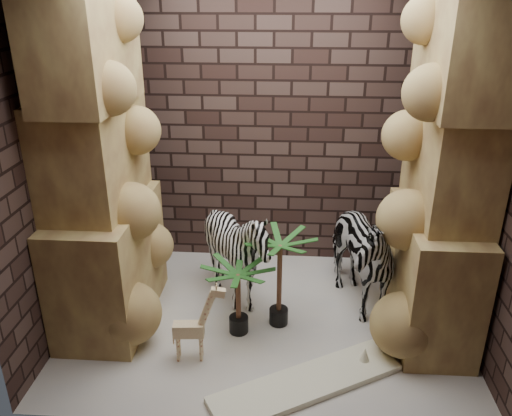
# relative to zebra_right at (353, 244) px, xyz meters

# --- Properties ---
(floor) EXTENTS (3.50, 3.50, 0.00)m
(floor) POSITION_rel_zebra_right_xyz_m (-0.79, -0.32, -0.65)
(floor) COLOR beige
(floor) RESTS_ON ground
(wall_back) EXTENTS (3.50, 0.00, 3.50)m
(wall_back) POSITION_rel_zebra_right_xyz_m (-0.79, 0.93, 0.85)
(wall_back) COLOR black
(wall_back) RESTS_ON ground
(wall_front) EXTENTS (3.50, 0.00, 3.50)m
(wall_front) POSITION_rel_zebra_right_xyz_m (-0.79, -1.57, 0.85)
(wall_front) COLOR black
(wall_front) RESTS_ON ground
(wall_left) EXTENTS (0.00, 3.00, 3.00)m
(wall_left) POSITION_rel_zebra_right_xyz_m (-2.54, -0.32, 0.85)
(wall_left) COLOR black
(wall_left) RESTS_ON ground
(wall_right) EXTENTS (0.00, 3.00, 3.00)m
(wall_right) POSITION_rel_zebra_right_xyz_m (0.96, -0.32, 0.85)
(wall_right) COLOR black
(wall_right) RESTS_ON ground
(rock_pillar_left) EXTENTS (0.68, 1.30, 3.00)m
(rock_pillar_left) POSITION_rel_zebra_right_xyz_m (-2.19, -0.32, 0.85)
(rock_pillar_left) COLOR #D7C46F
(rock_pillar_left) RESTS_ON floor
(rock_pillar_right) EXTENTS (0.58, 1.25, 3.00)m
(rock_pillar_right) POSITION_rel_zebra_right_xyz_m (0.63, -0.32, 0.85)
(rock_pillar_right) COLOR #D7C46F
(rock_pillar_right) RESTS_ON floor
(zebra_right) EXTENTS (0.93, 1.23, 1.30)m
(zebra_right) POSITION_rel_zebra_right_xyz_m (0.00, 0.00, 0.00)
(zebra_right) COLOR white
(zebra_right) RESTS_ON floor
(zebra_left) EXTENTS (1.07, 1.23, 0.98)m
(zebra_left) POSITION_rel_zebra_right_xyz_m (-1.07, -0.04, -0.16)
(zebra_left) COLOR white
(zebra_left) RESTS_ON floor
(giraffe_toy) EXTENTS (0.38, 0.16, 0.72)m
(giraffe_toy) POSITION_rel_zebra_right_xyz_m (-1.38, -0.88, -0.29)
(giraffe_toy) COLOR #FFE3AA
(giraffe_toy) RESTS_ON floor
(palm_front) EXTENTS (0.36, 0.36, 0.89)m
(palm_front) POSITION_rel_zebra_right_xyz_m (-0.66, -0.35, -0.20)
(palm_front) COLOR #184817
(palm_front) RESTS_ON floor
(palm_back) EXTENTS (0.36, 0.36, 0.68)m
(palm_back) POSITION_rel_zebra_right_xyz_m (-1.01, -0.49, -0.31)
(palm_back) COLOR #184817
(palm_back) RESTS_ON floor
(surfboard) EXTENTS (1.52, 1.10, 0.05)m
(surfboard) POSITION_rel_zebra_right_xyz_m (-0.42, -1.14, -0.62)
(surfboard) COLOR white
(surfboard) RESTS_ON floor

